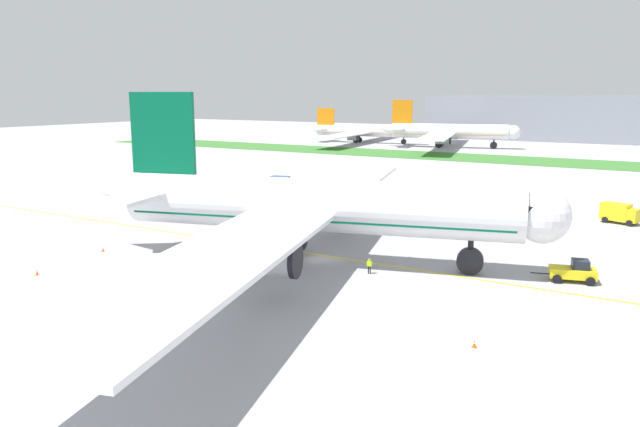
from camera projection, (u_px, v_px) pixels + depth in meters
The scene contains 16 objects.
ground_plane at pixel (320, 259), 70.07m from camera, with size 600.00×600.00×0.00m, color #9E9EA3.
apron_taxi_line at pixel (327, 256), 71.38m from camera, with size 280.00×0.36×0.01m, color yellow.
grass_median_strip at pixel (540, 161), 171.80m from camera, with size 320.00×24.00×0.10m, color #38722D.
airliner_foreground at pixel (310, 206), 67.66m from camera, with size 53.00×84.53×18.84m.
pushback_tug at pixel (574, 271), 61.55m from camera, with size 6.32×3.55×2.29m.
ground_crew_wingwalker_port at pixel (369, 265), 64.21m from camera, with size 0.58×0.29×1.65m.
ground_crew_marshaller_front at pixel (262, 246), 71.69m from camera, with size 0.41×0.57×1.73m.
ground_crew_wingwalker_starboard at pixel (286, 256), 67.50m from camera, with size 0.46×0.52×1.70m.
traffic_cone_near_nose at pixel (474, 344), 45.61m from camera, with size 0.36×0.36×0.58m.
traffic_cone_port_wing at pixel (103, 249), 73.47m from camera, with size 0.36×0.36×0.58m.
traffic_cone_starboard_wing at pixel (37, 272), 63.85m from camera, with size 0.36×0.36×0.58m.
service_truck_baggage_loader at pixel (282, 183), 119.24m from camera, with size 4.99×2.78×2.86m.
service_truck_fuel_bowser at pixel (619, 213), 89.22m from camera, with size 5.52×3.56×2.92m.
parked_airliner_far_left at pixel (364, 131), 237.10m from camera, with size 47.16×76.86×13.19m.
parked_airliner_far_centre at pixel (447, 132), 215.59m from camera, with size 48.42×77.41×16.60m.
terminal_building at pixel (556, 118), 247.01m from camera, with size 104.45×20.00×18.00m, color gray.
Camera 1 is at (34.76, -58.18, 18.57)m, focal length 34.34 mm.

